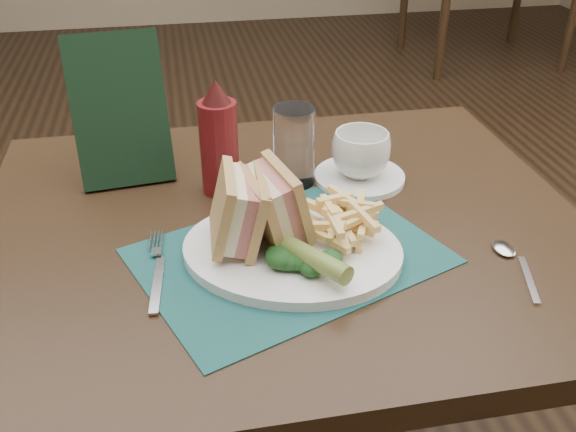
% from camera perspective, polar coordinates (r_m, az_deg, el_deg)
% --- Properties ---
extents(floor, '(7.00, 7.00, 0.00)m').
position_cam_1_polar(floor, '(1.82, -3.23, -12.33)').
color(floor, black).
rests_on(floor, ground).
extents(wall_back, '(6.00, 0.00, 6.00)m').
position_cam_1_polar(wall_back, '(4.96, -9.07, 16.56)').
color(wall_back, tan).
rests_on(wall_back, ground).
extents(table_main, '(0.90, 0.75, 0.75)m').
position_cam_1_polar(table_main, '(1.20, -0.35, -15.75)').
color(table_main, black).
rests_on(table_main, ground).
extents(placemat, '(0.47, 0.41, 0.00)m').
position_cam_1_polar(placemat, '(0.88, 0.11, -3.55)').
color(placemat, '#164846').
rests_on(placemat, table_main).
extents(plate, '(0.36, 0.33, 0.01)m').
position_cam_1_polar(plate, '(0.88, 0.37, -3.10)').
color(plate, white).
rests_on(plate, placemat).
extents(sandwich_half_a, '(0.08, 0.11, 0.11)m').
position_cam_1_polar(sandwich_half_a, '(0.85, -5.85, 0.48)').
color(sandwich_half_a, tan).
rests_on(sandwich_half_a, plate).
extents(sandwich_half_b, '(0.10, 0.12, 0.11)m').
position_cam_1_polar(sandwich_half_b, '(0.85, -2.49, 0.83)').
color(sandwich_half_b, tan).
rests_on(sandwich_half_b, plate).
extents(kale_garnish, '(0.11, 0.08, 0.03)m').
position_cam_1_polar(kale_garnish, '(0.82, 1.74, -4.02)').
color(kale_garnish, '#133415').
rests_on(kale_garnish, plate).
extents(pickle_spear, '(0.09, 0.11, 0.03)m').
position_cam_1_polar(pickle_spear, '(0.81, 2.09, -3.70)').
color(pickle_spear, '#5D712B').
rests_on(pickle_spear, plate).
extents(fries_pile, '(0.18, 0.20, 0.06)m').
position_cam_1_polar(fries_pile, '(0.89, 4.86, 0.10)').
color(fries_pile, '#F0CC78').
rests_on(fries_pile, plate).
extents(fork, '(0.05, 0.17, 0.01)m').
position_cam_1_polar(fork, '(0.86, -11.60, -4.51)').
color(fork, silver).
rests_on(fork, placemat).
extents(spoon, '(0.08, 0.15, 0.01)m').
position_cam_1_polar(spoon, '(0.91, 19.91, -4.24)').
color(spoon, silver).
rests_on(spoon, table_main).
extents(saucer, '(0.18, 0.18, 0.01)m').
position_cam_1_polar(saucer, '(1.07, 6.36, 3.46)').
color(saucer, white).
rests_on(saucer, table_main).
extents(coffee_cup, '(0.13, 0.13, 0.08)m').
position_cam_1_polar(coffee_cup, '(1.06, 6.49, 5.51)').
color(coffee_cup, white).
rests_on(coffee_cup, saucer).
extents(drinking_glass, '(0.08, 0.08, 0.13)m').
position_cam_1_polar(drinking_glass, '(1.03, 0.53, 6.22)').
color(drinking_glass, silver).
rests_on(drinking_glass, table_main).
extents(ketchup_bottle, '(0.07, 0.07, 0.19)m').
position_cam_1_polar(ketchup_bottle, '(1.00, -6.19, 6.97)').
color(ketchup_bottle, '#590F12').
rests_on(ketchup_bottle, table_main).
extents(check_presenter, '(0.16, 0.11, 0.24)m').
position_cam_1_polar(check_presenter, '(1.07, -14.74, 9.06)').
color(check_presenter, black).
rests_on(check_presenter, table_main).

